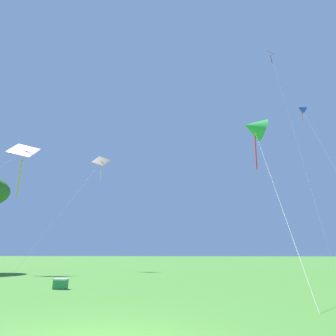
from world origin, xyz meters
TOP-DOWN VIEW (x-y plane):
  - kite_red_high at (11.17, 29.07)m, footprint 2.16×6.31m
  - kite_black_large at (-9.73, 21.77)m, footprint 3.65×8.36m
  - kite_blue_delta at (15.30, 33.33)m, footprint 3.31×9.48m
  - kite_purple_streamer at (-14.77, 16.19)m, footprint 5.11×9.73m
  - kite_green_small at (5.39, 14.72)m, footprint 2.16×12.05m
  - picnic_cooler at (-4.76, 7.49)m, footprint 0.60×0.40m

SIDE VIEW (x-z plane):
  - picnic_cooler at x=-4.76m, z-range 0.00..0.44m
  - kite_purple_streamer at x=-14.77m, z-range 3.83..15.30m
  - kite_green_small at x=5.39m, z-range 4.70..16.25m
  - kite_black_large at x=-9.73m, z-range 4.65..16.53m
  - kite_blue_delta at x=15.30m, z-range 10.37..32.63m
  - kite_red_high at x=11.17m, z-range 11.78..41.08m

